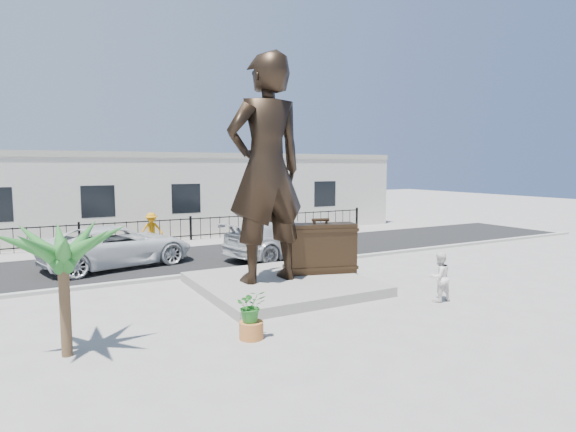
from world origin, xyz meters
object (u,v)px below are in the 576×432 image
car_white (118,246)px  statue (266,169)px  suitcase (320,248)px  tourist (439,277)px

car_white → statue: bearing=-163.0°
suitcase → car_white: suitcase is taller
car_white → tourist: bearing=-156.2°
suitcase → car_white: (-5.70, 5.94, -0.33)m
tourist → statue: bearing=-40.8°
suitcase → car_white: bearing=150.1°
statue → suitcase: bearing=-178.2°
tourist → car_white: bearing=-49.8°
suitcase → tourist: 4.20m
suitcase → tourist: suitcase is taller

